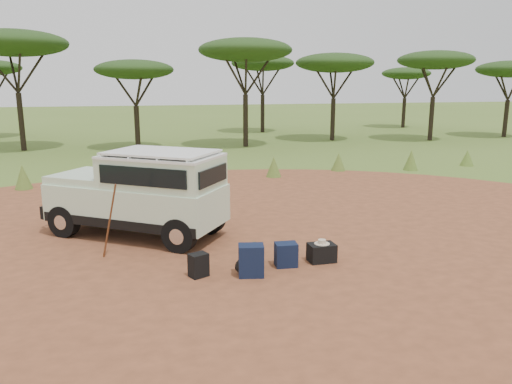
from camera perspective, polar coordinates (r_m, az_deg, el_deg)
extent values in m
plane|color=#567429|center=(10.85, -1.13, -7.07)|extent=(140.00, 140.00, 0.00)
cylinder|color=#965131|center=(10.85, -1.13, -7.05)|extent=(23.00, 23.00, 0.01)
cone|color=#567429|center=(18.93, -25.09, 1.56)|extent=(0.60, 0.60, 0.85)
cone|color=#567429|center=(19.47, -15.89, 2.32)|extent=(0.60, 0.60, 0.70)
cone|color=#567429|center=(19.18, -6.96, 2.86)|extent=(0.60, 0.60, 0.90)
cone|color=#567429|center=(19.38, 2.04, 2.90)|extent=(0.60, 0.60, 0.80)
cone|color=#567429|center=(21.04, 9.41, 3.43)|extent=(0.60, 0.60, 0.75)
cone|color=#567429|center=(21.87, 17.30, 3.50)|extent=(0.60, 0.60, 0.85)
cone|color=#567429|center=(23.87, 22.99, 3.61)|extent=(0.60, 0.60, 0.70)
cylinder|color=black|center=(29.62, -25.24, 7.26)|extent=(0.28, 0.28, 3.06)
ellipsoid|color=#1E3E16|center=(29.61, -25.99, 15.06)|extent=(5.50, 5.50, 1.38)
cylinder|color=black|center=(28.29, -13.42, 7.18)|extent=(0.28, 0.28, 2.34)
ellipsoid|color=#1E3E16|center=(28.18, -13.74, 13.45)|extent=(4.20, 4.20, 1.05)
cylinder|color=black|center=(28.55, -1.20, 8.15)|extent=(0.28, 0.28, 2.93)
ellipsoid|color=#1E3E16|center=(28.52, -1.24, 15.92)|extent=(5.20, 5.20, 1.30)
cylinder|color=black|center=(32.00, 8.77, 8.20)|extent=(0.28, 0.28, 2.61)
ellipsoid|color=#1E3E16|center=(31.94, 8.98, 14.38)|extent=(4.80, 4.80, 1.20)
cylinder|color=black|center=(33.48, 19.40, 7.90)|extent=(0.28, 0.28, 2.70)
ellipsoid|color=#1E3E16|center=(33.42, 19.85, 14.00)|extent=(4.60, 4.60, 1.15)
cylinder|color=black|center=(37.55, 26.64, 7.51)|extent=(0.28, 0.28, 2.43)
ellipsoid|color=#1E3E16|center=(37.48, 27.13, 12.39)|extent=(4.40, 4.40, 1.10)
cylinder|color=black|center=(36.73, 0.75, 8.95)|extent=(0.28, 0.28, 2.70)
ellipsoid|color=#1E3E16|center=(36.68, 0.77, 14.52)|extent=(4.50, 4.50, 1.12)
cylinder|color=black|center=(42.28, 16.52, 8.67)|extent=(0.28, 0.28, 2.34)
ellipsoid|color=#1E3E16|center=(42.22, 16.79, 12.85)|extent=(3.80, 3.80, 0.95)
cube|color=silver|center=(12.24, -13.49, -1.13)|extent=(4.36, 3.74, 0.87)
cube|color=black|center=(12.32, -13.41, -2.60)|extent=(4.31, 3.72, 0.22)
cube|color=silver|center=(11.69, -10.68, 2.27)|extent=(3.03, 2.80, 0.69)
cube|color=white|center=(11.63, -10.75, 4.07)|extent=(3.05, 2.82, 0.06)
cube|color=white|center=(11.62, -10.77, 4.52)|extent=(2.82, 2.62, 0.05)
cube|color=silver|center=(12.91, -18.40, 1.66)|extent=(2.16, 2.18, 0.18)
cube|color=black|center=(12.38, -15.69, 2.75)|extent=(0.92, 1.23, 0.48)
cube|color=black|center=(11.00, -12.93, 1.71)|extent=(1.81, 1.27, 0.41)
cube|color=black|center=(12.39, -8.69, 3.08)|extent=(1.81, 1.27, 0.41)
cube|color=black|center=(11.08, -4.93, 1.88)|extent=(0.81, 1.14, 0.38)
cube|color=black|center=(13.59, -20.85, -1.44)|extent=(1.05, 1.44, 0.31)
cylinder|color=black|center=(13.52, -21.44, 1.62)|extent=(0.73, 1.01, 0.06)
cylinder|color=black|center=(13.61, -21.28, -0.39)|extent=(0.73, 1.01, 0.06)
cylinder|color=silver|center=(13.38, -22.17, 0.65)|extent=(0.17, 0.20, 0.20)
cylinder|color=silver|center=(13.75, -20.73, 1.07)|extent=(0.17, 0.20, 0.20)
cube|color=white|center=(13.62, -21.12, -0.97)|extent=(0.25, 0.34, 0.11)
cylinder|color=black|center=(13.00, -13.31, 2.86)|extent=(0.10, 0.10, 0.76)
cylinder|color=black|center=(12.74, -21.09, -3.14)|extent=(0.78, 0.65, 0.77)
cylinder|color=black|center=(13.83, -17.05, -1.65)|extent=(0.78, 0.65, 0.77)
cylinder|color=black|center=(10.95, -8.75, -4.91)|extent=(0.78, 0.65, 0.77)
cylinder|color=black|center=(12.20, -5.35, -2.99)|extent=(0.78, 0.65, 0.77)
cylinder|color=#5F3316|center=(10.80, -16.40, -3.23)|extent=(0.39, 0.20, 1.60)
cube|color=black|center=(9.61, -6.59, -8.32)|extent=(0.41, 0.37, 0.46)
cube|color=#121D39|center=(9.56, -0.56, -7.85)|extent=(0.53, 0.42, 0.62)
cube|color=#3E4620|center=(10.12, -0.52, -7.20)|extent=(0.38, 0.32, 0.44)
cube|color=#121D39|center=(10.09, 3.45, -7.17)|extent=(0.45, 0.35, 0.49)
cube|color=black|center=(10.42, 7.51, -6.90)|extent=(0.55, 0.40, 0.38)
cylinder|color=black|center=(9.69, -1.31, -8.65)|extent=(0.35, 0.35, 0.28)
cylinder|color=beige|center=(10.36, 7.54, -5.87)|extent=(0.32, 0.32, 0.01)
cylinder|color=beige|center=(10.34, 7.55, -5.62)|extent=(0.16, 0.16, 0.08)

